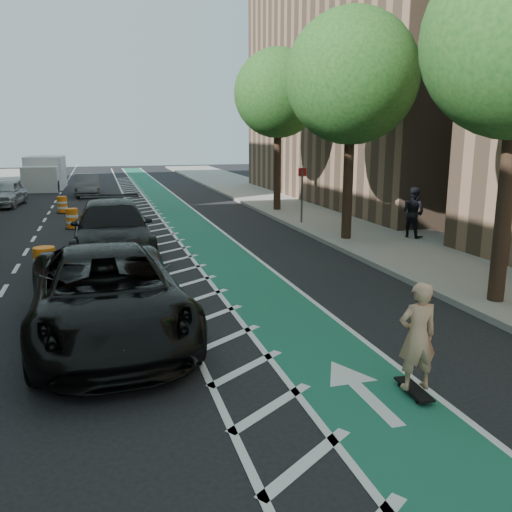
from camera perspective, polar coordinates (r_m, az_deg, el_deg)
name	(u,v)px	position (r m, az deg, el deg)	size (l,w,h in m)	color
ground	(149,347)	(10.41, -11.21, -9.42)	(120.00, 120.00, 0.00)	black
bike_lane	(205,240)	(20.35, -5.37, 1.70)	(2.00, 90.00, 0.01)	#1B5F4E
buffer_strip	(165,242)	(20.13, -9.56, 1.46)	(1.40, 90.00, 0.01)	silver
sidewalk_right	(363,230)	(22.45, 11.16, 2.74)	(5.00, 90.00, 0.15)	gray
curb_right	(306,233)	(21.45, 5.32, 2.48)	(0.12, 90.00, 0.16)	gray
building_right_far	(415,35)	(35.23, 16.36, 21.44)	(14.00, 22.00, 19.00)	#84664C
tree_r_c	(355,77)	(19.71, 10.33, 18.05)	(4.20, 4.20, 7.90)	#382619
tree_r_d	(280,93)	(27.11, 2.50, 16.73)	(4.20, 4.20, 7.90)	#382619
sign_post	(302,195)	(23.31, 4.85, 6.46)	(0.35, 0.08, 2.47)	#4C4C4C
skateboard	(414,389)	(8.80, 16.27, -13.32)	(0.30, 0.86, 0.11)	black
skateboarder	(417,336)	(8.47, 16.63, -8.09)	(0.61, 0.40, 1.67)	tan
suv_near	(107,294)	(10.87, -15.38, -3.89)	(2.85, 6.17, 1.72)	black
suv_far	(112,230)	(18.00, -14.88, 2.71)	(2.47, 6.07, 1.76)	black
car_silver	(5,193)	(32.71, -24.92, 6.01)	(1.68, 4.19, 1.43)	#A1A1A6
car_grey	(88,185)	(36.53, -17.31, 7.16)	(1.47, 4.20, 1.39)	#55555A
pedestrian	(413,212)	(20.71, 16.20, 4.45)	(0.90, 0.70, 1.85)	black
box_truck	(45,174)	(42.01, -21.36, 8.02)	(2.67, 5.59, 2.29)	silver
barrel_a	(45,266)	(15.40, -21.28, -1.00)	(0.71, 0.71, 0.97)	orange
barrel_b	(72,219)	(23.91, -18.77, 3.69)	(0.62, 0.62, 0.85)	orange
barrel_c	(62,205)	(28.90, -19.71, 5.06)	(0.61, 0.61, 0.83)	orange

